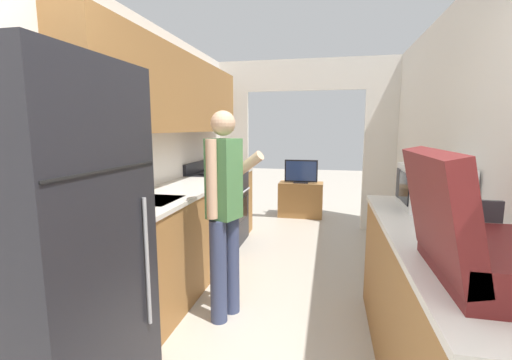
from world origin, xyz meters
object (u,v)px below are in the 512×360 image
at_px(tv_cabinet, 301,199).
at_px(television, 301,172).
at_px(microwave, 432,187).
at_px(book_stack, 454,227).
at_px(suitcase, 479,243).
at_px(refrigerator, 50,248).
at_px(range_oven, 219,208).
at_px(person, 224,210).

height_order(tv_cabinet, television, television).
distance_m(microwave, book_stack, 0.60).
distance_m(suitcase, tv_cabinet, 4.60).
height_order(refrigerator, range_oven, refrigerator).
xyz_separation_m(refrigerator, range_oven, (-0.05, 2.76, -0.44)).
relative_size(person, suitcase, 2.60).
distance_m(range_oven, television, 1.88).
height_order(refrigerator, microwave, refrigerator).
bearing_deg(tv_cabinet, microwave, -69.77).
relative_size(book_stack, television, 0.57).
bearing_deg(refrigerator, television, 78.58).
bearing_deg(suitcase, television, 103.06).
xyz_separation_m(book_stack, tv_cabinet, (-1.14, 3.78, -0.67)).
distance_m(range_oven, person, 1.83).
xyz_separation_m(person, book_stack, (1.46, -0.45, 0.09)).
relative_size(suitcase, television, 1.14).
distance_m(range_oven, tv_cabinet, 1.90).
bearing_deg(television, person, -95.57).
xyz_separation_m(suitcase, microwave, (0.16, 1.22, 0.01)).
height_order(suitcase, book_stack, suitcase).
relative_size(person, book_stack, 5.21).
distance_m(refrigerator, tv_cabinet, 4.54).
bearing_deg(microwave, range_oven, 143.74).
height_order(refrigerator, television, refrigerator).
bearing_deg(refrigerator, book_stack, 17.29).
bearing_deg(range_oven, suitcase, -54.89).
bearing_deg(suitcase, tv_cabinet, 102.94).
xyz_separation_m(range_oven, person, (0.61, -1.68, 0.40)).
distance_m(refrigerator, television, 4.46).
bearing_deg(range_oven, person, -70.09).
bearing_deg(tv_cabinet, range_oven, -119.44).
height_order(range_oven, person, person).
xyz_separation_m(person, television, (0.32, 3.29, -0.10)).
bearing_deg(book_stack, refrigerator, -162.71).
relative_size(refrigerator, television, 3.30).
bearing_deg(television, refrigerator, -101.42).
distance_m(range_oven, microwave, 2.68).
height_order(person, television, person).
bearing_deg(person, refrigerator, 172.14).
xyz_separation_m(suitcase, tv_cabinet, (-1.01, 4.41, -0.78)).
bearing_deg(microwave, suitcase, -97.61).
distance_m(person, tv_cabinet, 3.40).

